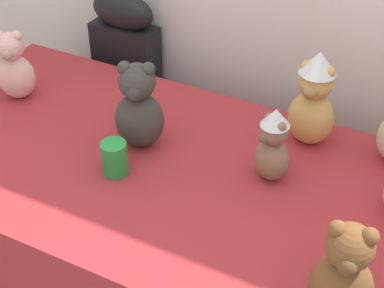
{
  "coord_description": "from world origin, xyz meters",
  "views": [
    {
      "loc": [
        0.62,
        -0.97,
        1.89
      ],
      "look_at": [
        0.0,
        0.25,
        0.84
      ],
      "focal_mm": 54.65,
      "sensor_mm": 36.0,
      "label": 1
    }
  ],
  "objects_px": {
    "teddy_bear_blush": "(14,67)",
    "teddy_bear_charcoal": "(139,108)",
    "instrument_case": "(129,96)",
    "teddy_bear_honey": "(313,100)",
    "teddy_bear_mocha": "(273,145)",
    "party_cup_green": "(115,158)",
    "teddy_bear_chestnut": "(343,275)",
    "display_table": "(192,253)"
  },
  "relations": [
    {
      "from": "teddy_bear_blush",
      "to": "teddy_bear_charcoal",
      "type": "xyz_separation_m",
      "value": [
        0.55,
        -0.05,
        0.02
      ]
    },
    {
      "from": "instrument_case",
      "to": "teddy_bear_honey",
      "type": "bearing_deg",
      "value": -13.91
    },
    {
      "from": "teddy_bear_blush",
      "to": "teddy_bear_mocha",
      "type": "height_order",
      "value": "teddy_bear_blush"
    },
    {
      "from": "teddy_bear_honey",
      "to": "party_cup_green",
      "type": "height_order",
      "value": "teddy_bear_honey"
    },
    {
      "from": "teddy_bear_blush",
      "to": "teddy_bear_chestnut",
      "type": "relative_size",
      "value": 0.91
    },
    {
      "from": "display_table",
      "to": "party_cup_green",
      "type": "relative_size",
      "value": 18.05
    },
    {
      "from": "display_table",
      "to": "teddy_bear_blush",
      "type": "bearing_deg",
      "value": 171.81
    },
    {
      "from": "display_table",
      "to": "teddy_bear_mocha",
      "type": "xyz_separation_m",
      "value": [
        0.22,
        0.1,
        0.48
      ]
    },
    {
      "from": "instrument_case",
      "to": "display_table",
      "type": "bearing_deg",
      "value": -41.34
    },
    {
      "from": "party_cup_green",
      "to": "teddy_bear_mocha",
      "type": "bearing_deg",
      "value": 23.87
    },
    {
      "from": "teddy_bear_mocha",
      "to": "party_cup_green",
      "type": "relative_size",
      "value": 2.27
    },
    {
      "from": "teddy_bear_blush",
      "to": "party_cup_green",
      "type": "bearing_deg",
      "value": -48.26
    },
    {
      "from": "teddy_bear_honey",
      "to": "teddy_bear_mocha",
      "type": "bearing_deg",
      "value": -98.17
    },
    {
      "from": "teddy_bear_mocha",
      "to": "teddy_bear_charcoal",
      "type": "bearing_deg",
      "value": -143.67
    },
    {
      "from": "teddy_bear_honey",
      "to": "teddy_bear_charcoal",
      "type": "bearing_deg",
      "value": -147.82
    },
    {
      "from": "teddy_bear_charcoal",
      "to": "teddy_bear_chestnut",
      "type": "bearing_deg",
      "value": -46.57
    },
    {
      "from": "teddy_bear_mocha",
      "to": "party_cup_green",
      "type": "xyz_separation_m",
      "value": [
        -0.43,
        -0.19,
        -0.07
      ]
    },
    {
      "from": "display_table",
      "to": "teddy_bear_mocha",
      "type": "bearing_deg",
      "value": 24.54
    },
    {
      "from": "teddy_bear_charcoal",
      "to": "party_cup_green",
      "type": "xyz_separation_m",
      "value": [
        0.0,
        -0.16,
        -0.09
      ]
    },
    {
      "from": "instrument_case",
      "to": "teddy_bear_honey",
      "type": "distance_m",
      "value": 0.99
    },
    {
      "from": "teddy_bear_charcoal",
      "to": "teddy_bear_honey",
      "type": "bearing_deg",
      "value": 7.61
    },
    {
      "from": "teddy_bear_charcoal",
      "to": "party_cup_green",
      "type": "relative_size",
      "value": 2.8
    },
    {
      "from": "instrument_case",
      "to": "party_cup_green",
      "type": "bearing_deg",
      "value": -57.5
    },
    {
      "from": "display_table",
      "to": "teddy_bear_mocha",
      "type": "height_order",
      "value": "teddy_bear_mocha"
    },
    {
      "from": "teddy_bear_honey",
      "to": "teddy_bear_mocha",
      "type": "relative_size",
      "value": 1.33
    },
    {
      "from": "teddy_bear_honey",
      "to": "party_cup_green",
      "type": "bearing_deg",
      "value": -135.4
    },
    {
      "from": "teddy_bear_chestnut",
      "to": "teddy_bear_charcoal",
      "type": "bearing_deg",
      "value": 146.17
    },
    {
      "from": "teddy_bear_blush",
      "to": "party_cup_green",
      "type": "distance_m",
      "value": 0.59
    },
    {
      "from": "display_table",
      "to": "teddy_bear_honey",
      "type": "xyz_separation_m",
      "value": [
        0.26,
        0.33,
        0.52
      ]
    },
    {
      "from": "display_table",
      "to": "instrument_case",
      "type": "relative_size",
      "value": 2.05
    },
    {
      "from": "teddy_bear_charcoal",
      "to": "instrument_case",
      "type": "bearing_deg",
      "value": 105.23
    },
    {
      "from": "instrument_case",
      "to": "party_cup_green",
      "type": "distance_m",
      "value": 0.83
    },
    {
      "from": "instrument_case",
      "to": "teddy_bear_mocha",
      "type": "relative_size",
      "value": 3.87
    },
    {
      "from": "display_table",
      "to": "teddy_bear_blush",
      "type": "relative_size",
      "value": 7.47
    },
    {
      "from": "teddy_bear_charcoal",
      "to": "party_cup_green",
      "type": "distance_m",
      "value": 0.18
    },
    {
      "from": "teddy_bear_mocha",
      "to": "party_cup_green",
      "type": "height_order",
      "value": "teddy_bear_mocha"
    },
    {
      "from": "instrument_case",
      "to": "party_cup_green",
      "type": "relative_size",
      "value": 8.8
    },
    {
      "from": "instrument_case",
      "to": "teddy_bear_honey",
      "type": "height_order",
      "value": "teddy_bear_honey"
    },
    {
      "from": "display_table",
      "to": "teddy_bear_charcoal",
      "type": "xyz_separation_m",
      "value": [
        -0.22,
        0.06,
        0.5
      ]
    },
    {
      "from": "party_cup_green",
      "to": "instrument_case",
      "type": "bearing_deg",
      "value": 119.7
    },
    {
      "from": "teddy_bear_blush",
      "to": "party_cup_green",
      "type": "height_order",
      "value": "teddy_bear_blush"
    },
    {
      "from": "display_table",
      "to": "teddy_bear_honey",
      "type": "bearing_deg",
      "value": 51.13
    }
  ]
}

